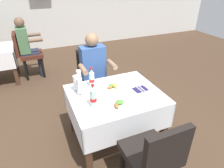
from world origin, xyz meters
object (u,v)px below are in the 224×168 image
at_px(seated_diner_far, 94,70).
at_px(cola_bottle_secondary, 92,78).
at_px(beer_glass_right, 76,84).
at_px(chair_near_camera_side, 153,155).
at_px(chair_far_diner_seat, 94,76).
at_px(plate_near_camera, 119,104).
at_px(beer_glass_left, 80,87).
at_px(beer_glass_middle, 79,79).
at_px(napkin_cutlery_set, 140,89).
at_px(main_dining_table, 115,105).
at_px(cola_bottle_primary, 93,97).
at_px(background_patron, 27,45).
at_px(plate_far_diner, 113,87).
at_px(background_chair_right, 26,52).

distance_m(seated_diner_far, cola_bottle_secondary, 0.50).
bearing_deg(beer_glass_right, chair_near_camera_side, -69.26).
distance_m(chair_far_diner_seat, seated_diner_far, 0.19).
distance_m(plate_near_camera, beer_glass_left, 0.51).
height_order(beer_glass_middle, napkin_cutlery_set, beer_glass_middle).
bearing_deg(cola_bottle_secondary, chair_near_camera_side, -80.00).
relative_size(main_dining_table, beer_glass_middle, 4.72).
distance_m(plate_near_camera, cola_bottle_secondary, 0.55).
bearing_deg(beer_glass_right, seated_diner_far, 51.63).
height_order(plate_near_camera, beer_glass_left, beer_glass_left).
relative_size(cola_bottle_primary, cola_bottle_secondary, 1.05).
height_order(plate_near_camera, background_patron, background_patron).
bearing_deg(background_patron, seated_diner_far, -62.98).
relative_size(main_dining_table, beer_glass_left, 5.05).
xyz_separation_m(plate_far_diner, napkin_cutlery_set, (0.30, -0.17, -0.02)).
xyz_separation_m(chair_far_diner_seat, beer_glass_middle, (-0.35, -0.52, 0.28)).
bearing_deg(plate_near_camera, chair_far_diner_seat, 86.42).
bearing_deg(beer_glass_middle, chair_far_diner_seat, 55.88).
xyz_separation_m(seated_diner_far, plate_near_camera, (-0.05, -0.97, 0.03)).
bearing_deg(beer_glass_left, beer_glass_right, 99.05).
distance_m(beer_glass_right, background_chair_right, 2.28).
relative_size(plate_near_camera, napkin_cutlery_set, 1.18).
bearing_deg(cola_bottle_primary, chair_near_camera_side, -65.57).
height_order(beer_glass_right, background_patron, background_patron).
bearing_deg(beer_glass_middle, background_patron, 104.28).
bearing_deg(plate_near_camera, plate_far_diner, 76.35).
bearing_deg(seated_diner_far, beer_glass_left, -122.22).
xyz_separation_m(plate_near_camera, cola_bottle_primary, (-0.25, 0.10, 0.10)).
height_order(chair_near_camera_side, beer_glass_middle, chair_near_camera_side).
height_order(beer_glass_middle, background_patron, background_patron).
relative_size(chair_far_diner_seat, plate_near_camera, 4.27).
distance_m(plate_far_diner, beer_glass_left, 0.42).
xyz_separation_m(beer_glass_left, napkin_cutlery_set, (0.72, -0.17, -0.10)).
bearing_deg(background_patron, plate_near_camera, -72.99).
relative_size(main_dining_table, cola_bottle_primary, 4.03).
bearing_deg(chair_far_diner_seat, chair_near_camera_side, -90.00).
xyz_separation_m(beer_glass_left, beer_glass_right, (-0.02, 0.10, -0.00)).
bearing_deg(plate_near_camera, background_chair_right, 107.96).
distance_m(beer_glass_middle, napkin_cutlery_set, 0.77).
relative_size(seated_diner_far, beer_glass_middle, 5.47).
xyz_separation_m(main_dining_table, chair_near_camera_side, (0.00, -0.84, -0.00)).
xyz_separation_m(plate_near_camera, background_patron, (-0.82, 2.68, -0.03)).
relative_size(main_dining_table, plate_near_camera, 4.79).
distance_m(beer_glass_right, cola_bottle_secondary, 0.22).
height_order(chair_far_diner_seat, beer_glass_left, chair_far_diner_seat).
xyz_separation_m(beer_glass_left, beer_glass_middle, (0.04, 0.19, 0.01)).
relative_size(main_dining_table, background_patron, 0.86).
bearing_deg(seated_diner_far, background_chair_right, 118.31).
relative_size(seated_diner_far, plate_far_diner, 5.56).
height_order(seated_diner_far, plate_far_diner, seated_diner_far).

